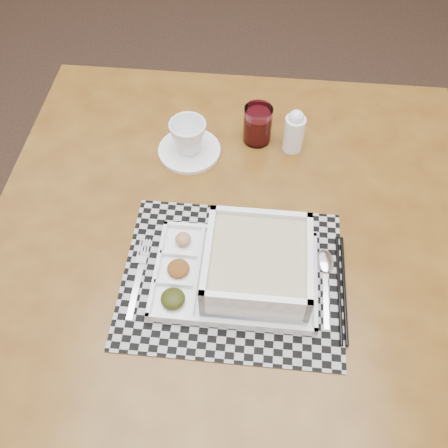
% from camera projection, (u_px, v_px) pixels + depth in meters
% --- Properties ---
extents(floor, '(5.00, 5.00, 0.00)m').
position_uv_depth(floor, '(69.00, 184.00, 2.19)').
color(floor, black).
rests_on(floor, ground).
extents(dining_table, '(1.16, 1.16, 0.80)m').
position_uv_depth(dining_table, '(233.00, 254.00, 1.13)').
color(dining_table, '#4C2A0D').
rests_on(dining_table, ground).
extents(placemat, '(0.47, 0.39, 0.00)m').
position_uv_depth(placemat, '(232.00, 277.00, 1.00)').
color(placemat, '#97979E').
rests_on(placemat, dining_table).
extents(serving_tray, '(0.34, 0.25, 0.09)m').
position_uv_depth(serving_tray, '(251.00, 268.00, 0.97)').
color(serving_tray, white).
rests_on(serving_tray, placemat).
extents(fork, '(0.03, 0.19, 0.00)m').
position_uv_depth(fork, '(138.00, 276.00, 1.00)').
color(fork, silver).
rests_on(fork, placemat).
extents(spoon, '(0.04, 0.18, 0.01)m').
position_uv_depth(spoon, '(325.00, 267.00, 1.01)').
color(spoon, silver).
rests_on(spoon, placemat).
extents(chopsticks, '(0.04, 0.24, 0.01)m').
position_uv_depth(chopsticks, '(342.00, 288.00, 0.98)').
color(chopsticks, black).
rests_on(chopsticks, placemat).
extents(saucer, '(0.15, 0.15, 0.01)m').
position_uv_depth(saucer, '(189.00, 151.00, 1.20)').
color(saucer, white).
rests_on(saucer, dining_table).
extents(cup, '(0.11, 0.11, 0.08)m').
position_uv_depth(cup, '(188.00, 137.00, 1.16)').
color(cup, white).
rests_on(cup, saucer).
extents(juice_glass, '(0.07, 0.07, 0.10)m').
position_uv_depth(juice_glass, '(258.00, 126.00, 1.19)').
color(juice_glass, white).
rests_on(juice_glass, dining_table).
extents(creamer_bottle, '(0.05, 0.05, 0.11)m').
position_uv_depth(creamer_bottle, '(294.00, 131.00, 1.17)').
color(creamer_bottle, white).
rests_on(creamer_bottle, dining_table).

